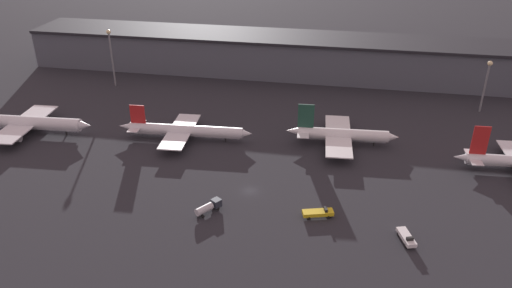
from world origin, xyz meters
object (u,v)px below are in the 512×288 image
object	(u,v)px
airplane_0	(28,123)
service_vehicle_0	(318,213)
service_vehicle_1	(208,207)
service_vehicle_3	(406,237)
airplane_2	(341,135)
airplane_1	(184,131)

from	to	relation	value
airplane_0	service_vehicle_0	size ratio (longest dim) A/B	5.46
service_vehicle_1	service_vehicle_3	xyz separation A→B (m)	(49.29, -2.73, -0.48)
airplane_2	service_vehicle_0	bearing A→B (deg)	-99.18
airplane_2	service_vehicle_1	xyz separation A→B (m)	(-32.03, -45.60, -1.72)
airplane_2	service_vehicle_3	size ratio (longest dim) A/B	4.93
airplane_2	service_vehicle_0	distance (m)	42.43
airplane_0	service_vehicle_1	distance (m)	80.69
airplane_0	service_vehicle_0	xyz separation A→B (m)	(101.04, -30.74, -2.55)
airplane_0	airplane_2	distance (m)	105.71
airplane_2	service_vehicle_0	world-z (taller)	airplane_2
airplane_0	service_vehicle_3	distance (m)	127.82
service_vehicle_0	service_vehicle_3	xyz separation A→B (m)	(21.32, -6.15, -0.02)
airplane_0	service_vehicle_3	world-z (taller)	airplane_0
airplane_0	airplane_2	world-z (taller)	airplane_2
airplane_0	airplane_2	bearing A→B (deg)	2.52
airplane_1	airplane_2	size ratio (longest dim) A/B	1.23
airplane_0	service_vehicle_0	bearing A→B (deg)	-20.61
service_vehicle_0	service_vehicle_3	world-z (taller)	service_vehicle_0
airplane_0	airplane_2	xyz separation A→B (m)	(105.09, 11.44, -0.37)
airplane_1	service_vehicle_0	bearing A→B (deg)	-40.98
airplane_1	service_vehicle_3	size ratio (longest dim) A/B	6.08
service_vehicle_0	airplane_2	bearing A→B (deg)	67.96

